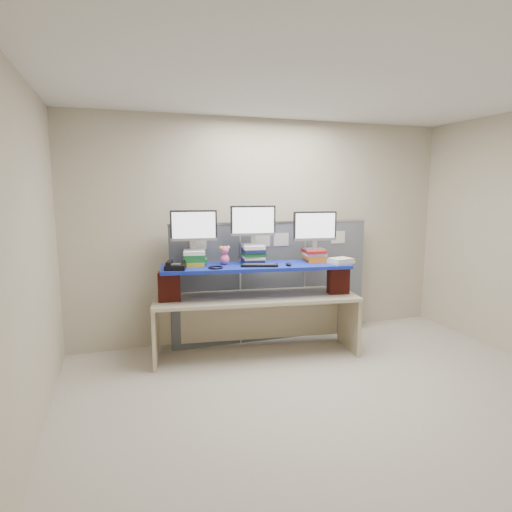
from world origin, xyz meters
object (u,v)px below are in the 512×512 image
object	(u,v)px
blue_board	(256,266)
monitor_center	(253,223)
keyboard	(259,265)
monitor_right	(315,228)
desk	(256,308)
desk_phone	(175,266)
monitor_left	(194,228)

from	to	relation	value
blue_board	monitor_center	xyz separation A→B (m)	(0.00, 0.12, 0.49)
monitor_center	keyboard	size ratio (longest dim) A/B	1.20
monitor_center	monitor_right	distance (m)	0.75
desk	desk_phone	xyz separation A→B (m)	(-0.92, -0.01, 0.54)
desk	blue_board	bearing A→B (deg)	-96.37
monitor_center	desk_phone	bearing A→B (deg)	-164.56
monitor_right	keyboard	distance (m)	0.84
monitor_center	desk_phone	world-z (taller)	monitor_center
monitor_left	monitor_right	xyz separation A→B (m)	(1.40, -0.19, -0.03)
desk	monitor_right	world-z (taller)	monitor_right
desk	monitor_center	xyz separation A→B (m)	(0.00, 0.12, 0.98)
monitor_center	monitor_left	bearing A→B (deg)	-180.00
monitor_center	monitor_right	xyz separation A→B (m)	(0.74, -0.10, -0.07)
blue_board	keyboard	world-z (taller)	keyboard
monitor_center	monitor_right	bearing A→B (deg)	-0.00
desk	keyboard	xyz separation A→B (m)	(0.01, -0.11, 0.52)
monitor_left	monitor_center	bearing A→B (deg)	0.00
monitor_left	keyboard	world-z (taller)	monitor_left
monitor_center	monitor_right	world-z (taller)	monitor_center
blue_board	desk_phone	bearing A→B (deg)	-171.91
desk	monitor_left	distance (m)	1.16
desk	monitor_left	xyz separation A→B (m)	(-0.67, 0.21, 0.93)
desk_phone	blue_board	bearing A→B (deg)	16.18
blue_board	monitor_right	world-z (taller)	monitor_right
monitor_left	monitor_center	distance (m)	0.68
monitor_left	desk_phone	distance (m)	0.51
blue_board	monitor_right	size ratio (longest dim) A/B	4.08
monitor_left	desk_phone	world-z (taller)	monitor_left
monitor_left	keyboard	distance (m)	0.85
desk	blue_board	xyz separation A→B (m)	(-0.00, -0.00, 0.49)
blue_board	desk_phone	distance (m)	0.92
blue_board	monitor_left	distance (m)	0.83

